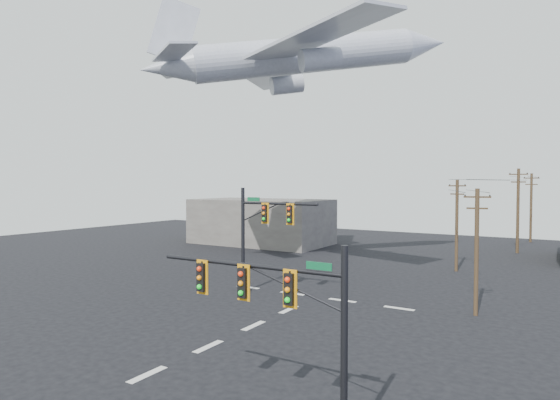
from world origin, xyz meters
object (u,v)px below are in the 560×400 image
Objects in this scene: signal_mast_near at (289,327)px; utility_pole_d at (531,206)px; utility_pole_a at (477,249)px; utility_pole_c at (518,209)px; airliner at (304,56)px; signal_mast_far at (257,238)px; utility_pole_b at (457,223)px.

signal_mast_near is 0.78× the size of utility_pole_d.
utility_pole_a is 42.86m from utility_pole_d.
signal_mast_near is 0.75× the size of utility_pole_c.
airliner is at bearing 117.40° from signal_mast_near.
airliner reaches higher than signal_mast_far.
utility_pole_a is (14.57, 2.46, -0.06)m from signal_mast_far.
signal_mast_near is at bearing -109.95° from utility_pole_a.
airliner is (-0.93, 8.84, 15.34)m from signal_mast_far.
utility_pole_c is 0.41× the size of airliner.
utility_pole_c is 1.03× the size of utility_pole_d.
utility_pole_a reaches higher than signal_mast_far.
utility_pole_b is 16.17m from utility_pole_c.
airliner is at bearing -125.36° from utility_pole_c.
utility_pole_d is (0.72, 12.47, -0.17)m from utility_pole_c.
airliner is (-12.67, 24.43, 15.87)m from signal_mast_near.
utility_pole_a reaches higher than signal_mast_near.
airliner is (-11.63, -8.32, 15.05)m from utility_pole_b.
utility_pole_b is at bearing -10.30° from airliner.
airliner is at bearing 146.62° from utility_pole_a.
utility_pole_c reaches higher than signal_mast_near.
signal_mast_far is at bearing 126.97° from signal_mast_near.
utility_pole_d is (15.32, 45.31, 0.85)m from signal_mast_far.
utility_pole_c reaches higher than utility_pole_a.
signal_mast_far is 35.95m from utility_pole_c.
signal_mast_far is at bearing -101.89° from utility_pole_b.
utility_pole_d reaches higher than signal_mast_near.
utility_pole_c is (2.86, 48.43, 1.56)m from signal_mast_near.
utility_pole_a is at bearing 9.59° from signal_mast_far.
utility_pole_c is 31.97m from airliner.
utility_pole_b is (10.70, 17.17, 0.30)m from signal_mast_far.
utility_pole_a is 15.21m from utility_pole_b.
airliner reaches higher than utility_pole_d.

